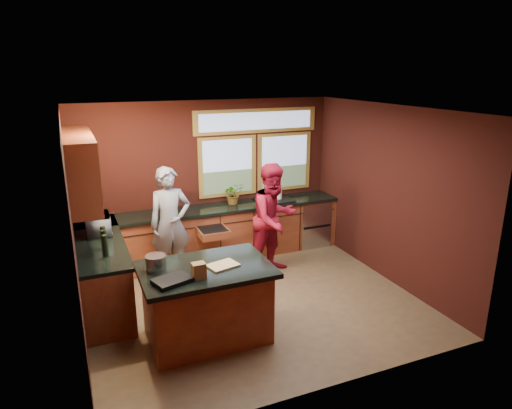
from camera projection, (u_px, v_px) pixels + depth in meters
floor at (252, 301)px, 6.52m from camera, size 4.50×4.50×0.00m
room_shell at (201, 178)px, 6.07m from camera, size 4.52×4.02×2.71m
back_counter at (226, 231)px, 7.96m from camera, size 4.50×0.64×0.93m
left_counter at (102, 271)px, 6.42m from camera, size 0.64×2.30×0.93m
island at (207, 302)px, 5.52m from camera, size 1.55×1.05×0.95m
person_grey at (170, 224)px, 7.05m from camera, size 0.68×0.47×1.79m
person_red at (274, 219)px, 7.24m from camera, size 1.03×0.90×1.80m
microwave at (98, 224)px, 6.49m from camera, size 0.35×0.50×0.28m
potted_plant at (233, 194)px, 7.88m from camera, size 0.34×0.29×0.38m
paper_towel at (279, 192)px, 8.16m from camera, size 0.12×0.12×0.28m
cutting_board at (223, 265)px, 5.41m from camera, size 0.40×0.33×0.02m
stock_pot at (156, 263)px, 5.29m from camera, size 0.24×0.24×0.18m
paper_bag at (199, 271)px, 5.09m from camera, size 0.15×0.13×0.18m
black_tray at (172, 280)px, 4.99m from camera, size 0.47×0.39×0.05m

